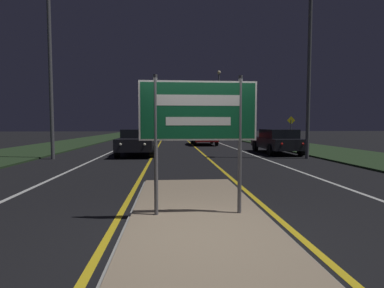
{
  "coord_description": "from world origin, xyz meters",
  "views": [
    {
      "loc": [
        -0.5,
        -4.42,
        1.68
      ],
      "look_at": [
        0.0,
        2.32,
        1.26
      ],
      "focal_mm": 28.0,
      "sensor_mm": 36.0,
      "label": 1
    }
  ],
  "objects_px": {
    "streetlight_right_near": "(310,34)",
    "warning_sign": "(291,129)",
    "streetlight_left_near": "(49,36)",
    "car_receding_0": "(277,141)",
    "car_approaching_0": "(138,141)",
    "highway_sign": "(198,117)",
    "car_receding_1": "(204,135)",
    "streetlight_right_far": "(219,95)"
  },
  "relations": [
    {
      "from": "streetlight_right_near",
      "to": "car_approaching_0",
      "type": "bearing_deg",
      "value": 163.37
    },
    {
      "from": "streetlight_left_near",
      "to": "warning_sign",
      "type": "distance_m",
      "value": 16.41
    },
    {
      "from": "streetlight_right_near",
      "to": "highway_sign",
      "type": "bearing_deg",
      "value": -124.53
    },
    {
      "from": "streetlight_left_near",
      "to": "highway_sign",
      "type": "bearing_deg",
      "value": -57.82
    },
    {
      "from": "highway_sign",
      "to": "streetlight_right_near",
      "type": "relative_size",
      "value": 0.26
    },
    {
      "from": "warning_sign",
      "to": "streetlight_right_near",
      "type": "bearing_deg",
      "value": -106.0
    },
    {
      "from": "car_approaching_0",
      "to": "streetlight_right_near",
      "type": "bearing_deg",
      "value": -16.63
    },
    {
      "from": "highway_sign",
      "to": "streetlight_right_far",
      "type": "bearing_deg",
      "value": 80.1
    },
    {
      "from": "car_receding_0",
      "to": "car_approaching_0",
      "type": "height_order",
      "value": "car_approaching_0"
    },
    {
      "from": "highway_sign",
      "to": "warning_sign",
      "type": "height_order",
      "value": "highway_sign"
    },
    {
      "from": "streetlight_right_far",
      "to": "car_receding_1",
      "type": "relative_size",
      "value": 1.94
    },
    {
      "from": "streetlight_right_far",
      "to": "car_receding_1",
      "type": "distance_m",
      "value": 17.19
    },
    {
      "from": "streetlight_left_near",
      "to": "car_approaching_0",
      "type": "distance_m",
      "value": 6.84
    },
    {
      "from": "streetlight_right_far",
      "to": "car_approaching_0",
      "type": "distance_m",
      "value": 26.45
    },
    {
      "from": "car_receding_0",
      "to": "car_approaching_0",
      "type": "bearing_deg",
      "value": -178.08
    },
    {
      "from": "car_approaching_0",
      "to": "warning_sign",
      "type": "relative_size",
      "value": 2.11
    },
    {
      "from": "streetlight_left_near",
      "to": "car_receding_0",
      "type": "bearing_deg",
      "value": 10.01
    },
    {
      "from": "car_receding_0",
      "to": "streetlight_right_near",
      "type": "bearing_deg",
      "value": -80.06
    },
    {
      "from": "streetlight_right_far",
      "to": "car_receding_1",
      "type": "bearing_deg",
      "value": -103.76
    },
    {
      "from": "streetlight_left_near",
      "to": "streetlight_right_near",
      "type": "relative_size",
      "value": 0.97
    },
    {
      "from": "streetlight_right_near",
      "to": "car_receding_0",
      "type": "height_order",
      "value": "streetlight_right_near"
    },
    {
      "from": "highway_sign",
      "to": "streetlight_left_near",
      "type": "distance_m",
      "value": 12.55
    },
    {
      "from": "streetlight_right_far",
      "to": "car_receding_1",
      "type": "height_order",
      "value": "streetlight_right_far"
    },
    {
      "from": "streetlight_left_near",
      "to": "streetlight_right_far",
      "type": "xyz_separation_m",
      "value": [
        12.65,
        26.34,
        -0.12
      ]
    },
    {
      "from": "highway_sign",
      "to": "warning_sign",
      "type": "distance_m",
      "value": 17.98
    },
    {
      "from": "highway_sign",
      "to": "streetlight_right_far",
      "type": "xyz_separation_m",
      "value": [
        6.34,
        36.35,
        4.06
      ]
    },
    {
      "from": "car_receding_1",
      "to": "car_approaching_0",
      "type": "height_order",
      "value": "car_receding_1"
    },
    {
      "from": "streetlight_left_near",
      "to": "streetlight_right_near",
      "type": "distance_m",
      "value": 12.72
    },
    {
      "from": "streetlight_right_near",
      "to": "car_approaching_0",
      "type": "relative_size",
      "value": 1.99
    },
    {
      "from": "streetlight_left_near",
      "to": "car_receding_0",
      "type": "relative_size",
      "value": 1.94
    },
    {
      "from": "highway_sign",
      "to": "car_approaching_0",
      "type": "xyz_separation_m",
      "value": [
        -2.32,
        11.9,
        -1.05
      ]
    },
    {
      "from": "streetlight_right_far",
      "to": "highway_sign",
      "type": "bearing_deg",
      "value": -99.9
    },
    {
      "from": "car_approaching_0",
      "to": "streetlight_right_far",
      "type": "bearing_deg",
      "value": 70.5
    },
    {
      "from": "streetlight_left_near",
      "to": "car_receding_0",
      "type": "height_order",
      "value": "streetlight_left_near"
    },
    {
      "from": "streetlight_right_near",
      "to": "car_receding_1",
      "type": "xyz_separation_m",
      "value": [
        -3.96,
        11.1,
        -5.34
      ]
    },
    {
      "from": "car_approaching_0",
      "to": "warning_sign",
      "type": "bearing_deg",
      "value": 20.86
    },
    {
      "from": "highway_sign",
      "to": "car_receding_1",
      "type": "xyz_separation_m",
      "value": [
        2.44,
        20.4,
        -1.0
      ]
    },
    {
      "from": "streetlight_right_near",
      "to": "car_approaching_0",
      "type": "height_order",
      "value": "streetlight_right_near"
    },
    {
      "from": "car_receding_1",
      "to": "car_approaching_0",
      "type": "xyz_separation_m",
      "value": [
        -4.76,
        -8.5,
        -0.05
      ]
    },
    {
      "from": "car_receding_0",
      "to": "warning_sign",
      "type": "xyz_separation_m",
      "value": [
        2.41,
        3.77,
        0.68
      ]
    },
    {
      "from": "car_receding_0",
      "to": "car_approaching_0",
      "type": "relative_size",
      "value": 0.99
    },
    {
      "from": "streetlight_right_near",
      "to": "warning_sign",
      "type": "distance_m",
      "value": 8.38
    }
  ]
}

